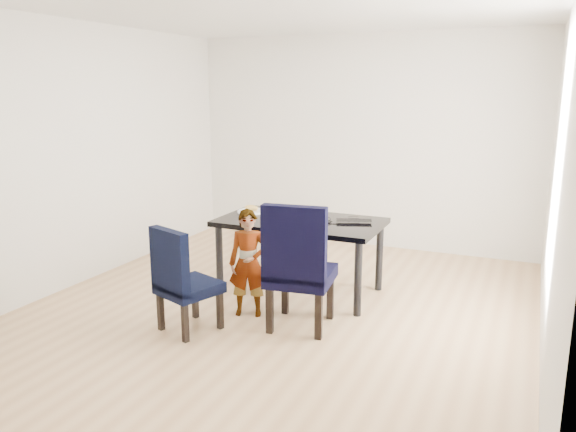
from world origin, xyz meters
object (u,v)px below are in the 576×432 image
at_px(child, 249,263).
at_px(plate, 252,212).
at_px(dining_table, 300,256).
at_px(chair_left, 189,278).
at_px(chair_right, 301,264).
at_px(laptop, 354,220).

relative_size(child, plate, 3.24).
height_order(dining_table, chair_left, chair_left).
relative_size(chair_left, chair_right, 0.82).
height_order(chair_right, plate, chair_right).
bearing_deg(plate, chair_right, -43.52).
distance_m(chair_left, chair_right, 0.96).
height_order(chair_left, child, child).
bearing_deg(child, chair_left, -141.72).
bearing_deg(plate, dining_table, -10.37).
bearing_deg(dining_table, laptop, 16.53).
bearing_deg(dining_table, chair_right, -66.70).
bearing_deg(chair_left, chair_right, 48.16).
xyz_separation_m(chair_left, child, (0.31, 0.49, 0.03)).
distance_m(dining_table, child, 0.78).
bearing_deg(laptop, chair_right, 59.83).
distance_m(chair_left, laptop, 1.74).
distance_m(child, laptop, 1.17).
distance_m(dining_table, laptop, 0.66).
xyz_separation_m(chair_left, laptop, (1.01, 1.38, 0.31)).
bearing_deg(chair_right, plate, 129.24).
relative_size(dining_table, chair_right, 1.44).
height_order(chair_right, laptop, chair_right).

